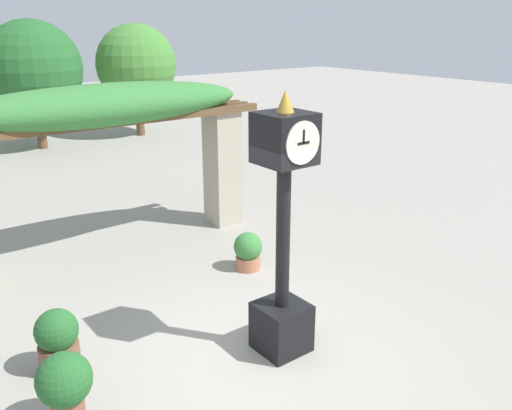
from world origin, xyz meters
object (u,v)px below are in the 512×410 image
object	(u,v)px
potted_plant_near_left	(248,251)
potted_plant_far_left	(65,385)
pedestal_clock	(283,239)
potted_plant_near_right	(58,341)

from	to	relation	value
potted_plant_near_left	potted_plant_far_left	bearing A→B (deg)	-153.34
pedestal_clock	potted_plant_near_right	bearing A→B (deg)	152.20
pedestal_clock	potted_plant_near_left	distance (m)	2.53
potted_plant_far_left	potted_plant_near_left	bearing A→B (deg)	26.66
pedestal_clock	potted_plant_near_right	xyz separation A→B (m)	(-2.26, 1.19, -1.05)
pedestal_clock	potted_plant_near_right	size ratio (longest dim) A/B	4.08
potted_plant_near_left	potted_plant_far_left	world-z (taller)	potted_plant_far_left
potted_plant_near_right	potted_plant_far_left	distance (m)	0.96
potted_plant_near_right	potted_plant_near_left	bearing A→B (deg)	14.25
pedestal_clock	potted_plant_far_left	world-z (taller)	pedestal_clock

